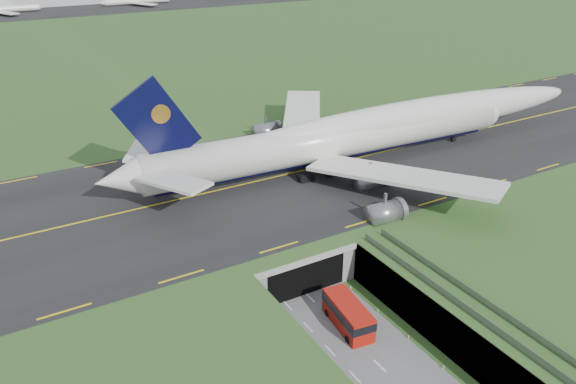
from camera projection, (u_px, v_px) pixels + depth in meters
ground at (340, 328)px, 70.67m from camera, size 900.00×900.00×0.00m
airfield_deck at (341, 309)px, 69.37m from camera, size 800.00×800.00×6.00m
trench_road at (377, 364)px, 64.77m from camera, size 12.00×75.00×0.20m
taxiway at (228, 188)px, 93.81m from camera, size 800.00×44.00×0.18m
tunnel_portal at (275, 246)px, 82.28m from camera, size 17.00×22.30×6.00m
guideway at (534, 356)px, 58.42m from camera, size 3.00×53.00×7.05m
jumbo_jet at (369, 132)px, 102.77m from camera, size 100.14×63.35×20.98m
shuttle_tram at (348, 315)px, 70.09m from camera, size 4.23×8.81×3.44m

